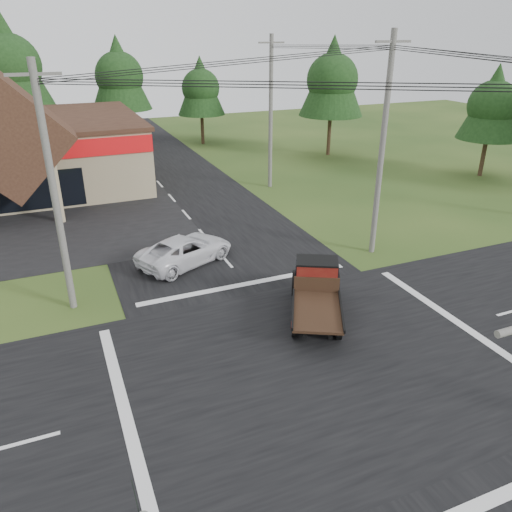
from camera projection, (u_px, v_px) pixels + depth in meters
ground at (316, 365)px, 18.60m from camera, size 120.00×120.00×0.00m
road_ns at (316, 364)px, 18.59m from camera, size 12.00×120.00×0.02m
road_ew at (316, 364)px, 18.59m from camera, size 120.00×12.00×0.02m
utility_pole_nw at (54, 192)px, 20.28m from camera, size 2.00×0.30×10.50m
utility_pole_ne at (382, 147)px, 25.71m from camera, size 2.00×0.30×11.50m
utility_pole_n at (271, 113)px, 37.54m from camera, size 2.00×0.30×11.20m
tree_row_c at (8, 62)px, 45.93m from camera, size 7.28×7.28×13.13m
tree_row_d at (119, 74)px, 50.85m from camera, size 6.16×6.16×11.11m
tree_row_e at (201, 86)px, 52.54m from camera, size 5.04×5.04×9.09m
tree_side_ne at (332, 77)px, 47.10m from camera, size 6.16×6.16×11.11m
tree_side_e_near at (493, 103)px, 40.39m from camera, size 5.04×5.04×9.09m
antique_flatbed_truck at (317, 294)px, 21.26m from camera, size 4.34×5.75×2.26m
white_pickup at (185, 250)px, 26.46m from camera, size 5.93×4.52×1.50m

